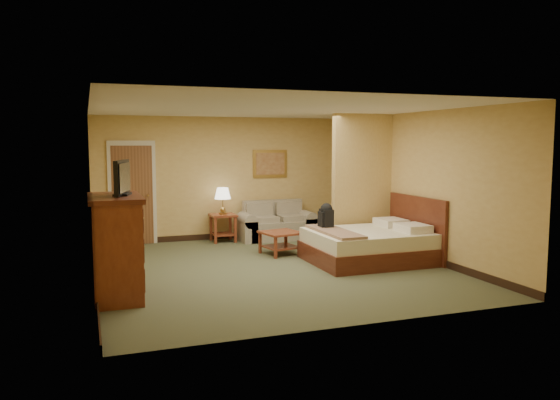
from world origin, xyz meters
name	(u,v)px	position (x,y,z in m)	size (l,w,h in m)	color
floor	(271,268)	(0.00, 0.00, 0.00)	(6.00, 6.00, 0.00)	#4D5235
ceiling	(271,109)	(0.00, 0.00, 2.60)	(6.00, 6.00, 0.00)	white
back_wall	(226,178)	(0.00, 3.00, 1.30)	(5.50, 0.02, 2.60)	tan
left_wall	(92,195)	(-2.75, 0.00, 1.30)	(0.02, 6.00, 2.60)	tan
right_wall	(416,185)	(2.75, 0.00, 1.30)	(0.02, 6.00, 2.60)	tan
partition	(362,183)	(2.15, 0.93, 1.30)	(1.20, 0.15, 2.60)	tan
door	(132,194)	(-1.95, 2.96, 1.03)	(0.94, 0.16, 2.10)	beige
baseboard	(227,236)	(0.00, 2.99, 0.06)	(5.50, 0.02, 0.12)	black
loveseat	(276,227)	(0.99, 2.57, 0.27)	(1.62, 0.75, 0.82)	gray
side_table	(223,224)	(-0.16, 2.65, 0.38)	(0.52, 0.52, 0.58)	maroon
table_lamp	(223,194)	(-0.16, 2.65, 1.00)	(0.34, 0.34, 0.55)	olive
coffee_table	(281,238)	(0.53, 1.01, 0.30)	(0.78, 0.78, 0.42)	maroon
wall_picture	(270,164)	(0.99, 2.97, 1.60)	(0.78, 0.04, 0.60)	#B78E3F
dresser	(116,246)	(-2.48, -0.91, 0.69)	(0.67, 1.28, 1.37)	maroon
tv	(122,179)	(-2.38, -0.91, 1.58)	(0.27, 0.75, 0.46)	black
bed	(372,244)	(1.82, -0.10, 0.30)	(2.02, 1.72, 1.11)	#4D1D12
backpack	(326,215)	(1.13, 0.31, 0.79)	(0.21, 0.27, 0.46)	black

